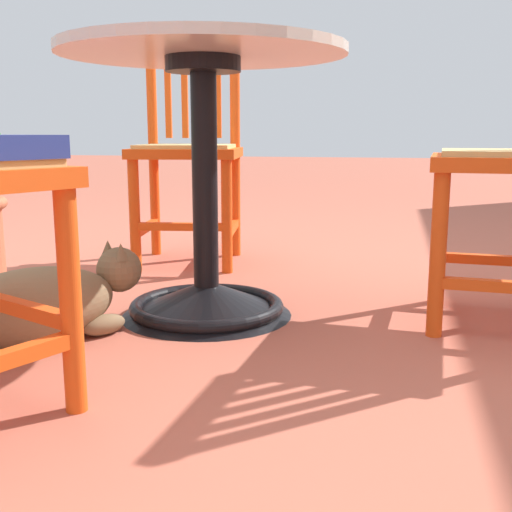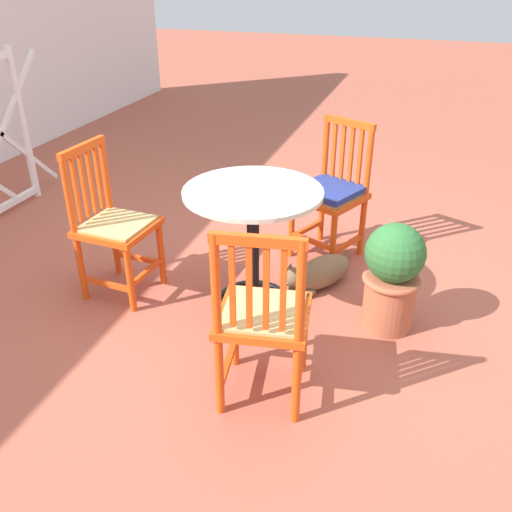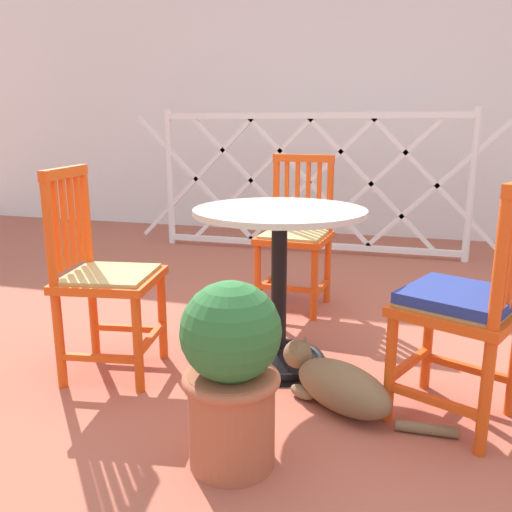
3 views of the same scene
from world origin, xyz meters
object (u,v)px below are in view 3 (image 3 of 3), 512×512
orange_chair_by_planter (104,279)px  tabby_cat (336,384)px  cafe_table (279,306)px  orange_chair_facing_out (296,237)px  terracotta_planter (231,371)px  orange_chair_near_fence (465,307)px

orange_chair_by_planter → tabby_cat: 1.08m
cafe_table → orange_chair_by_planter: size_ratio=0.83×
orange_chair_facing_out → terracotta_planter: size_ratio=1.47×
orange_chair_near_fence → orange_chair_facing_out: size_ratio=1.00×
orange_chair_by_planter → tabby_cat: bearing=-2.0°
cafe_table → orange_chair_by_planter: bearing=-158.4°
terracotta_planter → orange_chair_facing_out: bearing=94.6°
orange_chair_by_planter → tabby_cat: (1.02, -0.04, -0.34)m
cafe_table → tabby_cat: 0.48m
orange_chair_near_fence → terracotta_planter: 0.88m
orange_chair_by_planter → orange_chair_facing_out: bearing=61.0°
orange_chair_near_fence → tabby_cat: 0.57m
orange_chair_near_fence → orange_chair_by_planter: (-1.47, 0.01, -0.01)m
cafe_table → orange_chair_facing_out: (-0.10, 0.83, 0.15)m
cafe_table → orange_chair_near_fence: (0.76, -0.29, 0.16)m
cafe_table → orange_chair_near_fence: bearing=-21.0°
cafe_table → terracotta_planter: cafe_table is taller
cafe_table → orange_chair_by_planter: 0.78m
orange_chair_facing_out → orange_chair_by_planter: size_ratio=1.00×
orange_chair_facing_out → tabby_cat: size_ratio=1.30×
cafe_table → orange_chair_near_fence: orange_chair_near_fence is taller
cafe_table → terracotta_planter: (0.03, -0.78, 0.04)m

